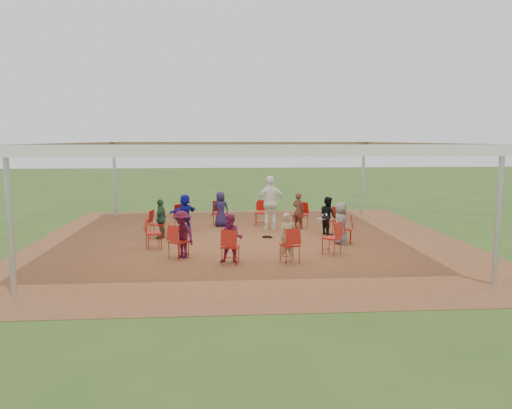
{
  "coord_description": "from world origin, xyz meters",
  "views": [
    {
      "loc": [
        -0.88,
        -15.0,
        3.1
      ],
      "look_at": [
        0.25,
        0.3,
        1.09
      ],
      "focal_mm": 35.0,
      "sensor_mm": 36.0,
      "label": 1
    }
  ],
  "objects": [
    {
      "name": "chair_5",
      "position": [
        -2.83,
        0.62,
        0.45
      ],
      "size": [
        0.52,
        0.5,
        0.9
      ],
      "primitive_type": null,
      "rotation": [
        0.0,
        0.0,
        -1.79
      ],
      "color": "#A4160C",
      "rests_on": "ground"
    },
    {
      "name": "dirt_patch",
      "position": [
        0.0,
        0.0,
        0.01
      ],
      "size": [
        13.0,
        13.0,
        0.0
      ],
      "primitive_type": "plane",
      "color": "brown",
      "rests_on": "ground"
    },
    {
      "name": "chair_2",
      "position": [
        0.62,
        2.83,
        0.45
      ],
      "size": [
        0.5,
        0.52,
        0.9
      ],
      "primitive_type": null,
      "rotation": [
        0.0,
        0.0,
        2.93
      ],
      "color": "#A4160C",
      "rests_on": "ground"
    },
    {
      "name": "chair_6",
      "position": [
        -2.76,
        -0.88,
        0.45
      ],
      "size": [
        0.55,
        0.53,
        0.9
      ],
      "primitive_type": null,
      "rotation": [
        0.0,
        0.0,
        -1.26
      ],
      "color": "#A4160C",
      "rests_on": "ground"
    },
    {
      "name": "standing_person",
      "position": [
        0.88,
        1.93,
        0.93
      ],
      "size": [
        1.1,
        0.59,
        1.85
      ],
      "primitive_type": "imported",
      "rotation": [
        0.0,
        0.0,
        3.18
      ],
      "color": "white",
      "rests_on": "ground"
    },
    {
      "name": "person_seated_3",
      "position": [
        -2.05,
        1.87,
        0.63
      ],
      "size": [
        1.1,
        1.15,
        1.25
      ],
      "primitive_type": "imported",
      "rotation": [
        0.0,
        0.0,
        -2.31
      ],
      "color": "#101296",
      "rests_on": "ground"
    },
    {
      "name": "person_seated_1",
      "position": [
        1.87,
        2.05,
        0.63
      ],
      "size": [
        0.54,
        0.53,
        1.25
      ],
      "primitive_type": "imported",
      "rotation": [
        0.0,
        0.0,
        2.4
      ],
      "color": "#4E2920",
      "rests_on": "ground"
    },
    {
      "name": "chair_0",
      "position": [
        2.76,
        0.88,
        0.45
      ],
      "size": [
        0.55,
        0.53,
        0.9
      ],
      "primitive_type": null,
      "rotation": [
        0.0,
        0.0,
        1.88
      ],
      "color": "#A4160C",
      "rests_on": "ground"
    },
    {
      "name": "laptop",
      "position": [
        2.49,
        0.79,
        0.59
      ],
      "size": [
        0.33,
        0.37,
        0.21
      ],
      "rotation": [
        0.0,
        0.0,
        1.88
      ],
      "color": "#B7B7BC",
      "rests_on": "ground"
    },
    {
      "name": "tent",
      "position": [
        0.0,
        0.0,
        2.37
      ],
      "size": [
        10.33,
        10.33,
        3.0
      ],
      "color": "#B2B2B7",
      "rests_on": "ground"
    },
    {
      "name": "chair_7",
      "position": [
        -1.95,
        -2.14,
        0.45
      ],
      "size": [
        0.61,
        0.61,
        0.9
      ],
      "primitive_type": null,
      "rotation": [
        0.0,
        0.0,
        -0.74
      ],
      "color": "#A4160C",
      "rests_on": "ground"
    },
    {
      "name": "person_seated_8",
      "position": [
        2.71,
        -0.59,
        0.63
      ],
      "size": [
        0.46,
        0.67,
        1.25
      ],
      "primitive_type": "imported",
      "rotation": [
        0.0,
        0.0,
        1.36
      ],
      "color": "slate",
      "rests_on": "ground"
    },
    {
      "name": "person_seated_2",
      "position": [
        -0.84,
        2.65,
        0.63
      ],
      "size": [
        0.69,
        0.51,
        1.25
      ],
      "primitive_type": "imported",
      "rotation": [
        0.0,
        0.0,
        -2.83
      ],
      "color": "#1F183F",
      "rests_on": "ground"
    },
    {
      "name": "chair_10",
      "position": [
        2.14,
        -1.95,
        0.45
      ],
      "size": [
        0.61,
        0.61,
        0.9
      ],
      "primitive_type": null,
      "rotation": [
        0.0,
        0.0,
        0.83
      ],
      "color": "#A4160C",
      "rests_on": "ground"
    },
    {
      "name": "person_seated_5",
      "position": [
        -1.87,
        -2.05,
        0.63
      ],
      "size": [
        0.87,
        0.84,
        1.25
      ],
      "primitive_type": "imported",
      "rotation": [
        0.0,
        0.0,
        -0.74
      ],
      "color": "#430D22",
      "rests_on": "ground"
    },
    {
      "name": "chair_4",
      "position": [
        -2.14,
        1.95,
        0.45
      ],
      "size": [
        0.61,
        0.61,
        0.9
      ],
      "primitive_type": null,
      "rotation": [
        0.0,
        0.0,
        -2.31
      ],
      "color": "#A4160C",
      "rests_on": "ground"
    },
    {
      "name": "chair_8",
      "position": [
        -0.62,
        -2.83,
        0.45
      ],
      "size": [
        0.5,
        0.52,
        0.9
      ],
      "primitive_type": null,
      "rotation": [
        0.0,
        0.0,
        -0.22
      ],
      "color": "#A4160C",
      "rests_on": "ground"
    },
    {
      "name": "ground",
      "position": [
        0.0,
        0.0,
        0.0
      ],
      "size": [
        80.0,
        80.0,
        0.0
      ],
      "primitive_type": "plane",
      "color": "#2D4A17",
      "rests_on": "ground"
    },
    {
      "name": "chair_9",
      "position": [
        0.88,
        -2.76,
        0.45
      ],
      "size": [
        0.53,
        0.55,
        0.9
      ],
      "primitive_type": null,
      "rotation": [
        0.0,
        0.0,
        0.31
      ],
      "color": "#A4160C",
      "rests_on": "ground"
    },
    {
      "name": "person_seated_0",
      "position": [
        2.65,
        0.84,
        0.63
      ],
      "size": [
        0.52,
        0.69,
        1.25
      ],
      "primitive_type": "imported",
      "rotation": [
        0.0,
        0.0,
        1.88
      ],
      "color": "black",
      "rests_on": "ground"
    },
    {
      "name": "person_seated_4",
      "position": [
        -2.71,
        0.59,
        0.63
      ],
      "size": [
        0.52,
        0.8,
        1.25
      ],
      "primitive_type": "imported",
      "rotation": [
        0.0,
        0.0,
        -1.79
      ],
      "color": "#27472F",
      "rests_on": "ground"
    },
    {
      "name": "chair_3",
      "position": [
        -0.88,
        2.76,
        0.45
      ],
      "size": [
        0.53,
        0.55,
        0.9
      ],
      "primitive_type": null,
      "rotation": [
        0.0,
        0.0,
        -2.83
      ],
      "color": "#A4160C",
      "rests_on": "ground"
    },
    {
      "name": "chair_1",
      "position": [
        1.95,
        2.14,
        0.45
      ],
      "size": [
        0.61,
        0.61,
        0.9
      ],
      "primitive_type": null,
      "rotation": [
        0.0,
        0.0,
        2.4
      ],
      "color": "#A4160C",
      "rests_on": "ground"
    },
    {
      "name": "person_seated_7",
      "position": [
        0.84,
        -2.65,
        0.63
      ],
      "size": [
        0.53,
        0.42,
        1.25
      ],
      "primitive_type": "imported",
      "rotation": [
        0.0,
        0.0,
        0.31
      ],
      "color": "tan",
      "rests_on": "ground"
    },
    {
      "name": "chair_11",
      "position": [
        2.83,
        -0.62,
        0.45
      ],
      "size": [
        0.52,
        0.5,
        0.9
      ],
      "primitive_type": null,
      "rotation": [
        0.0,
        0.0,
        1.36
      ],
      "color": "#A4160C",
      "rests_on": "ground"
    },
    {
      "name": "cable_coil",
      "position": [
        0.64,
        0.49,
        0.02
      ],
      "size": [
        0.37,
        0.37,
        0.03
      ],
      "rotation": [
        0.0,
        0.0,
        -0.17
      ],
      "color": "black",
      "rests_on": "ground"
    },
    {
      "name": "person_seated_6",
      "position": [
        -0.59,
        -2.71,
        0.63
      ],
      "size": [
        0.67,
        0.47,
        1.25
      ],
      "primitive_type": "imported",
      "rotation": [
        0.0,
        0.0,
        -0.22
      ],
      "color": "#832055",
      "rests_on": "ground"
    }
  ]
}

